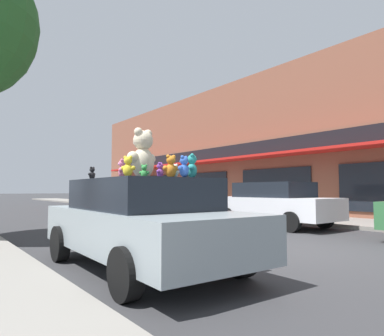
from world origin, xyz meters
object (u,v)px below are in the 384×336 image
(teddy_bear_pink, at_px, (122,169))
(parked_car_far_center, at_px, (273,203))
(teddy_bear_white, at_px, (175,171))
(teddy_bear_purple, at_px, (160,171))
(teddy_bear_yellow, at_px, (128,167))
(teddy_bear_blue, at_px, (184,167))
(teddy_bear_green, at_px, (144,172))
(teddy_bear_teal, at_px, (192,166))
(teddy_bear_orange, at_px, (171,167))
(teddy_bear_black, at_px, (92,173))
(plush_art_car, at_px, (141,221))
(teddy_bear_giant, at_px, (143,155))

(teddy_bear_pink, xyz_separation_m, parked_car_far_center, (7.35, 3.15, -0.78))
(teddy_bear_white, bearing_deg, teddy_bear_purple, -31.70)
(teddy_bear_pink, distance_m, parked_car_far_center, 8.04)
(teddy_bear_yellow, relative_size, teddy_bear_blue, 0.95)
(teddy_bear_green, height_order, teddy_bear_yellow, teddy_bear_yellow)
(teddy_bear_teal, distance_m, teddy_bear_orange, 0.32)
(teddy_bear_purple, distance_m, parked_car_far_center, 7.69)
(teddy_bear_blue, xyz_separation_m, parked_car_far_center, (6.78, 3.94, -0.80))
(teddy_bear_white, bearing_deg, teddy_bear_teal, 130.12)
(teddy_bear_teal, xyz_separation_m, teddy_bear_orange, (-0.28, 0.15, -0.01))
(teddy_bear_purple, distance_m, teddy_bear_teal, 0.49)
(teddy_bear_black, bearing_deg, teddy_bear_pink, 62.11)
(teddy_bear_green, xyz_separation_m, teddy_bear_black, (-0.42, 1.07, 0.00))
(teddy_bear_pink, bearing_deg, teddy_bear_purple, 98.39)
(teddy_bear_blue, bearing_deg, teddy_bear_black, -90.19)
(teddy_bear_pink, bearing_deg, teddy_bear_white, 95.68)
(teddy_bear_purple, distance_m, teddy_bear_pink, 0.57)
(plush_art_car, distance_m, parked_car_far_center, 7.40)
(teddy_bear_giant, xyz_separation_m, teddy_bear_white, (0.14, -0.74, -0.30))
(teddy_bear_giant, relative_size, teddy_bear_teal, 2.33)
(teddy_bear_purple, relative_size, teddy_bear_green, 1.10)
(teddy_bear_blue, bearing_deg, plush_art_car, -105.14)
(teddy_bear_green, bearing_deg, teddy_bear_white, 168.15)
(teddy_bear_black, distance_m, teddy_bear_blue, 1.97)
(teddy_bear_orange, bearing_deg, teddy_bear_green, -65.97)
(teddy_bear_green, xyz_separation_m, teddy_bear_blue, (0.19, -0.80, 0.04))
(plush_art_car, distance_m, teddy_bear_pink, 1.02)
(teddy_bear_pink, bearing_deg, teddy_bear_orange, 85.81)
(teddy_bear_black, xyz_separation_m, teddy_bear_blue, (0.61, -1.88, 0.04))
(plush_art_car, distance_m, teddy_bear_black, 1.23)
(plush_art_car, bearing_deg, teddy_bear_black, 127.44)
(teddy_bear_purple, height_order, teddy_bear_teal, teddy_bear_teal)
(teddy_bear_pink, height_order, teddy_bear_black, teddy_bear_pink)
(teddy_bear_green, bearing_deg, teddy_bear_pink, 46.02)
(teddy_bear_pink, relative_size, teddy_bear_blue, 0.92)
(teddy_bear_white, bearing_deg, teddy_bear_giant, -73.43)
(teddy_bear_pink, distance_m, teddy_bear_black, 1.09)
(teddy_bear_white, distance_m, parked_car_far_center, 7.60)
(teddy_bear_teal, bearing_deg, teddy_bear_orange, -84.81)
(teddy_bear_teal, bearing_deg, teddy_bear_green, -111.10)
(teddy_bear_teal, distance_m, teddy_bear_yellow, 0.97)
(teddy_bear_green, bearing_deg, plush_art_car, -68.77)
(teddy_bear_yellow, bearing_deg, teddy_bear_teal, -139.05)
(plush_art_car, height_order, teddy_bear_giant, teddy_bear_giant)
(teddy_bear_white, xyz_separation_m, teddy_bear_yellow, (-0.80, -0.02, 0.03))
(teddy_bear_green, relative_size, teddy_bear_orange, 0.65)
(plush_art_car, xyz_separation_m, teddy_bear_white, (0.17, -0.73, 0.79))
(teddy_bear_black, bearing_deg, plush_art_car, 95.96)
(plush_art_car, bearing_deg, teddy_bear_teal, -70.04)
(teddy_bear_green, distance_m, teddy_bear_white, 0.51)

